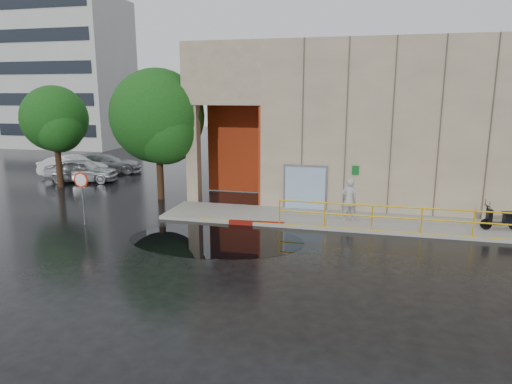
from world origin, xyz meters
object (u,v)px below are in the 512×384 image
Objects in this scene: red_curb at (256,223)px; tree_near at (159,120)px; scooter at (502,213)px; car_b at (73,167)px; stop_sign at (82,186)px; car_a at (82,170)px; person at (349,200)px; car_c at (104,163)px; tree_far at (56,121)px.

red_curb is 0.35× the size of tree_near.
scooter is 0.35× the size of car_b.
stop_sign is (-17.10, -2.94, 0.87)m from scooter.
car_b reaches higher than car_a.
scooter is 17.37m from stop_sign.
person is at bearing -14.03° from tree_near.
red_curb is (-9.88, -1.25, -0.76)m from scooter.
red_curb is at bearing -116.21° from car_b.
person reaches higher than scooter.
car_a is 1.71m from car_b.
person is at bearing -143.96° from car_c.
stop_sign is 5.97m from tree_near.
car_c is (1.05, 2.05, -0.02)m from car_b.
tree_near reaches higher than tree_far.
car_a is (-16.99, 5.80, -0.33)m from person.
car_b is at bearing -42.66° from person.
car_a is 3.08m from car_c.
tree_far is at bearing 160.35° from car_a.
car_b is 10.17m from tree_near.
car_a is (-13.17, 6.94, 0.66)m from red_curb.
scooter is at bearing 32.98° from stop_sign.
car_c is at bearing -49.41° from person.
stop_sign is 9.40m from tree_far.
person reaches higher than car_a.
tree_near reaches higher than scooter.
scooter is 16.44m from tree_near.
tree_far is (0.15, -4.94, 3.22)m from car_c.
car_c reaches higher than red_curb.
person is 19.46m from car_c.
tree_near is (-15.92, 2.35, 3.37)m from scooter.
car_a is (-23.05, 5.69, -0.10)m from scooter.
car_c is at bearing 139.36° from tree_near.
tree_near is at bearing -129.41° from car_a.
scooter is 0.67× the size of red_curb.
person is at bearing -107.91° from car_b.
tree_far is at bearing -155.00° from car_b.
car_a is 8.61m from tree_near.
scooter is 9.99m from red_curb.
scooter is 0.23× the size of tree_near.
car_b is at bearing 150.42° from stop_sign.
car_c is at bearing -24.54° from car_b.
car_b reaches higher than car_c.
stop_sign is 0.39× the size of tree_far.
scooter is 0.36× the size of car_a.
tree_far reaches higher than car_a.
scooter is 24.97m from car_c.
stop_sign reaches higher than scooter.
car_a reaches higher than scooter.
car_b is (-14.55, 7.95, 0.67)m from red_curb.
stop_sign is at bearing -178.62° from car_c.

